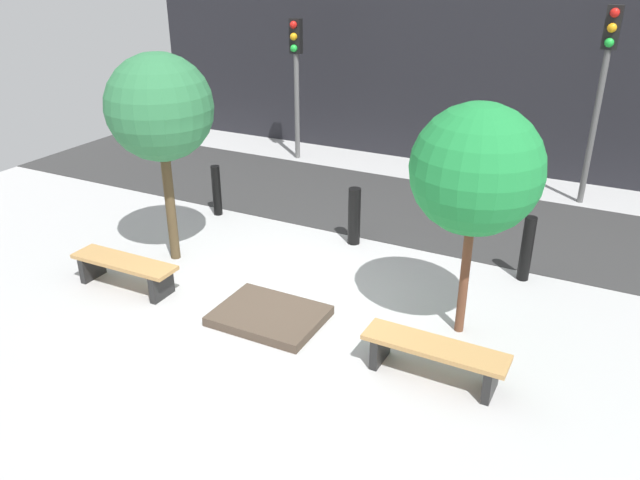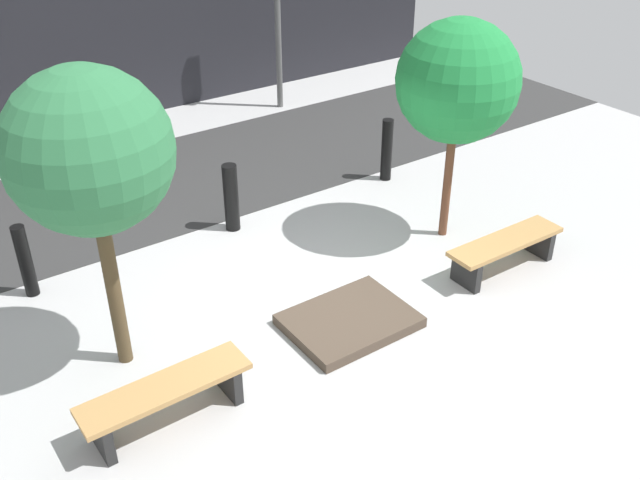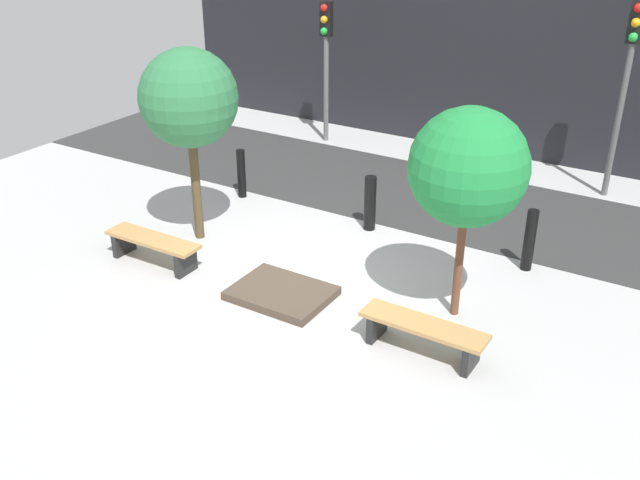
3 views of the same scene
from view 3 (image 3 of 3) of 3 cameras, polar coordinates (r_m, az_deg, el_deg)
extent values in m
plane|color=#B0B0B0|center=(11.32, -1.84, -3.60)|extent=(18.00, 18.00, 0.00)
cube|color=#313131|center=(14.78, 7.53, 3.70)|extent=(18.00, 3.40, 0.01)
cube|color=black|center=(17.28, 12.97, 13.93)|extent=(16.20, 0.50, 4.21)
cube|color=black|center=(12.63, -15.43, -0.19)|extent=(0.11, 0.46, 0.41)
cube|color=black|center=(11.75, -10.69, -1.74)|extent=(0.11, 0.46, 0.41)
cube|color=#B2844C|center=(12.07, -13.26, 0.04)|extent=(1.74, 0.48, 0.06)
cube|color=black|center=(10.00, 4.58, -6.75)|extent=(0.11, 0.46, 0.40)
cube|color=black|center=(9.56, 11.99, -9.06)|extent=(0.11, 0.46, 0.40)
cube|color=#B2844C|center=(9.63, 8.28, -6.76)|extent=(1.75, 0.48, 0.06)
cube|color=#4A3C30|center=(10.97, -3.09, -4.27)|extent=(1.48, 1.12, 0.13)
cylinder|color=#4C3C25|center=(12.59, -9.91, 4.53)|extent=(0.16, 0.16, 2.09)
sphere|color=#2F7444|center=(12.12, -10.47, 11.11)|extent=(1.65, 1.65, 1.65)
cylinder|color=brown|center=(10.33, 11.09, -1.42)|extent=(0.12, 0.12, 1.85)
sphere|color=#20843C|center=(9.77, 11.78, 5.72)|extent=(1.64, 1.64, 1.64)
cylinder|color=black|center=(14.43, -6.31, 5.31)|extent=(0.17, 0.17, 0.99)
cylinder|color=black|center=(12.95, 4.02, 2.95)|extent=(0.22, 0.22, 1.02)
cylinder|color=black|center=(12.02, 16.41, -0.02)|extent=(0.18, 0.18, 1.05)
cylinder|color=#606060|center=(17.43, 0.50, 13.16)|extent=(0.12, 0.12, 3.31)
cube|color=black|center=(17.18, 0.51, 17.27)|extent=(0.28, 0.16, 0.78)
sphere|color=red|center=(17.05, 0.32, 18.08)|extent=(0.17, 0.17, 0.17)
sphere|color=orange|center=(17.09, 0.32, 17.22)|extent=(0.17, 0.17, 0.17)
sphere|color=green|center=(17.14, 0.32, 16.36)|extent=(0.17, 0.17, 0.17)
cylinder|color=#555555|center=(15.14, 22.96, 10.05)|extent=(0.12, 0.12, 3.82)
cube|color=black|center=(14.84, 24.02, 15.65)|extent=(0.28, 0.16, 0.78)
sphere|color=red|center=(14.70, 24.14, 16.59)|extent=(0.17, 0.17, 0.17)
sphere|color=orange|center=(14.74, 23.95, 15.61)|extent=(0.17, 0.17, 0.17)
sphere|color=green|center=(14.78, 23.76, 14.63)|extent=(0.17, 0.17, 0.17)
camera|label=1|loc=(2.20, -12.10, -0.37)|focal=35.00mm
camera|label=2|loc=(9.94, -47.22, 16.30)|focal=40.00mm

